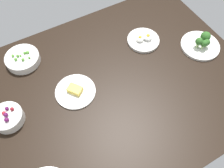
{
  "coord_description": "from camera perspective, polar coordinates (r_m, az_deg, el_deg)",
  "views": [
    {
      "loc": [
        29.1,
        52.06,
        101.21
      ],
      "look_at": [
        0.0,
        0.0,
        6.0
      ],
      "focal_mm": 37.99,
      "sensor_mm": 36.0,
      "label": 1
    }
  ],
  "objects": [
    {
      "name": "dining_table",
      "position": [
        1.16,
        0.0,
        -1.05
      ],
      "size": [
        136.28,
        101.56,
        4.0
      ],
      "primitive_type": "cube",
      "color": "black",
      "rests_on": "ground"
    },
    {
      "name": "bowl_berries",
      "position": [
        1.13,
        -23.81,
        -7.35
      ],
      "size": [
        13.77,
        13.77,
        6.61
      ],
      "color": "white",
      "rests_on": "dining_table"
    },
    {
      "name": "plate_broccoli",
      "position": [
        1.36,
        20.68,
        9.02
      ],
      "size": [
        20.58,
        20.58,
        7.76
      ],
      "color": "white",
      "rests_on": "dining_table"
    },
    {
      "name": "plate_cheese",
      "position": [
        1.13,
        -8.81,
        -1.7
      ],
      "size": [
        19.14,
        19.14,
        3.65
      ],
      "color": "white",
      "rests_on": "dining_table"
    },
    {
      "name": "bowl_peas",
      "position": [
        1.29,
        -20.72,
        5.7
      ],
      "size": [
        17.26,
        17.26,
        5.34
      ],
      "color": "white",
      "rests_on": "dining_table"
    },
    {
      "name": "plate_eggs",
      "position": [
        1.32,
        7.58,
        10.53
      ],
      "size": [
        17.4,
        17.4,
        5.01
      ],
      "color": "white",
      "rests_on": "dining_table"
    }
  ]
}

